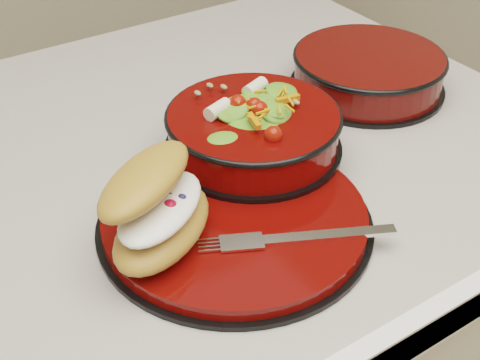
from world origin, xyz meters
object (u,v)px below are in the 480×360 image
salad_bowl (253,125)px  fork (302,237)px  dinner_plate (236,218)px  croissant (158,207)px  extra_bowl (368,70)px

salad_bowl → fork: size_ratio=1.26×
dinner_plate → croissant: bearing=176.5°
croissant → fork: size_ratio=0.95×
fork → extra_bowl: bearing=-26.4°
fork → salad_bowl: bearing=8.7°
dinner_plate → fork: (0.03, -0.07, 0.01)m
salad_bowl → fork: bearing=-107.5°
dinner_plate → salad_bowl: bearing=46.7°
croissant → dinner_plate: bearing=-38.3°
salad_bowl → extra_bowl: (0.24, 0.06, -0.02)m
croissant → fork: bearing=-68.6°
salad_bowl → croissant: salad_bowl is taller
croissant → extra_bowl: size_ratio=0.72×
salad_bowl → fork: salad_bowl is taller
dinner_plate → extra_bowl: (0.32, 0.15, 0.02)m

